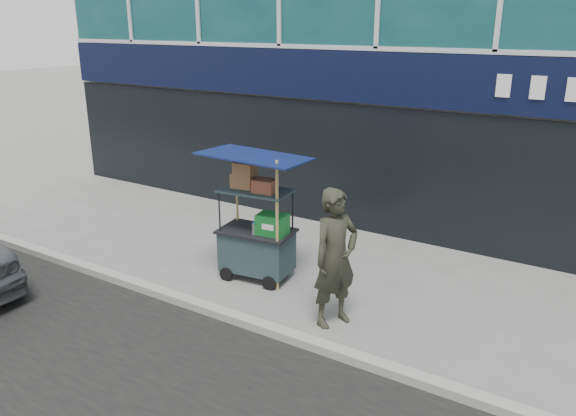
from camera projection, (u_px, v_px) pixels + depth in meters
The scene contains 4 objects.
ground at pixel (249, 317), 7.69m from camera, with size 80.00×80.00×0.00m, color slate.
curb at pixel (240, 320), 7.51m from camera, with size 80.00×0.18×0.12m, color gray.
vendor_cart at pixel (257, 235), 8.67m from camera, with size 1.64×1.24×2.05m.
vendor_man at pixel (335, 258), 7.27m from camera, with size 0.68×0.45×1.88m, color #292A1F.
Camera 1 is at (4.08, -5.48, 3.87)m, focal length 35.00 mm.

